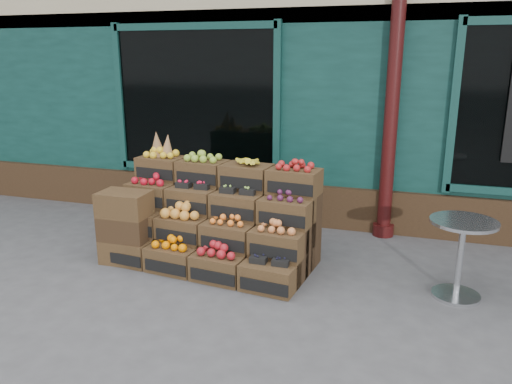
% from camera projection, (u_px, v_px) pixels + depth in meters
% --- Properties ---
extents(ground, '(60.00, 60.00, 0.00)m').
position_uv_depth(ground, '(254.00, 287.00, 5.31)').
color(ground, '#454548').
rests_on(ground, ground).
extents(shop_facade, '(12.00, 6.24, 4.80)m').
position_uv_depth(shop_facade, '(337.00, 54.00, 9.37)').
color(shop_facade, '#0F3530').
rests_on(shop_facade, ground).
extents(crate_display, '(2.46, 1.38, 1.47)m').
position_uv_depth(crate_display, '(215.00, 223.00, 5.92)').
color(crate_display, '#422E1A').
rests_on(crate_display, ground).
extents(spare_crates, '(0.58, 0.41, 0.86)m').
position_uv_depth(spare_crates, '(126.00, 227.00, 5.86)').
color(spare_crates, '#422E1A').
rests_on(spare_crates, ground).
extents(bistro_table, '(0.65, 0.65, 0.82)m').
position_uv_depth(bistro_table, '(461.00, 250.00, 4.97)').
color(bistro_table, '#B0B2B7').
rests_on(bistro_table, ground).
extents(shopkeeper, '(0.77, 0.55, 2.01)m').
position_uv_depth(shopkeeper, '(195.00, 143.00, 8.14)').
color(shopkeeper, '#1A5D2B').
rests_on(shopkeeper, ground).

